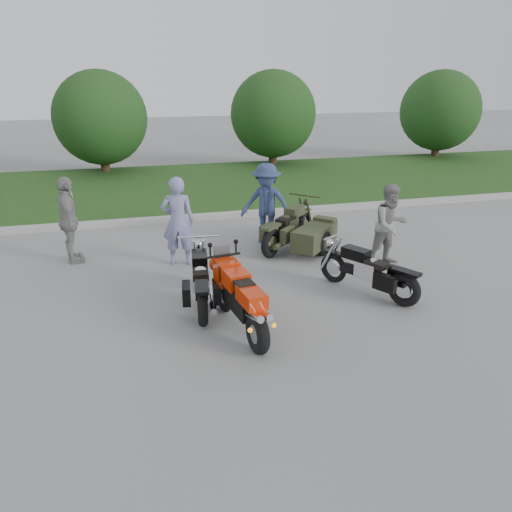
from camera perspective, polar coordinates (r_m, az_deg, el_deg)
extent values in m
plane|color=gray|center=(8.62, 1.85, -6.52)|extent=(80.00, 80.00, 0.00)
cube|color=#A4A19B|center=(14.07, -5.09, 4.53)|extent=(60.00, 0.30, 0.15)
cube|color=#305F20|center=(18.06, -7.37, 7.97)|extent=(60.00, 8.00, 0.14)
cylinder|color=#3F2B1C|center=(21.14, -16.91, 10.53)|extent=(0.36, 0.36, 1.20)
sphere|color=#1B3E16|center=(20.95, -17.37, 14.84)|extent=(3.60, 3.60, 3.60)
cylinder|color=#3F2B1C|center=(22.02, 1.93, 11.74)|extent=(0.36, 0.36, 1.20)
sphere|color=#1B3E16|center=(21.84, 1.98, 15.90)|extent=(3.60, 3.60, 3.60)
cylinder|color=#3F2B1C|center=(25.46, 19.85, 11.75)|extent=(0.36, 0.36, 1.20)
sphere|color=#1B3E16|center=(25.30, 20.30, 15.32)|extent=(3.60, 3.60, 3.60)
torus|color=black|center=(7.33, 0.20, -8.85)|extent=(0.28, 0.65, 0.63)
torus|color=black|center=(8.57, -3.70, -4.44)|extent=(0.21, 0.62, 0.61)
cube|color=black|center=(7.79, -1.80, -4.99)|extent=(0.41, 0.95, 0.36)
cube|color=red|center=(7.88, -2.44, -2.51)|extent=(0.42, 0.61, 0.27)
cube|color=red|center=(7.30, -0.51, -4.75)|extent=(0.38, 0.60, 0.22)
cube|color=black|center=(7.54, -1.46, -3.22)|extent=(0.31, 0.39, 0.10)
cube|color=red|center=(8.22, -3.36, -1.83)|extent=(0.40, 0.45, 0.41)
cylinder|color=silver|center=(7.11, -0.16, -6.94)|extent=(0.18, 0.48, 0.22)
cylinder|color=silver|center=(7.16, 0.90, -6.74)|extent=(0.18, 0.48, 0.22)
torus|color=black|center=(8.13, -6.13, -5.79)|extent=(0.24, 0.67, 0.65)
torus|color=black|center=(9.59, -6.46, -1.75)|extent=(0.19, 0.62, 0.61)
cube|color=black|center=(8.82, -6.33, -3.09)|extent=(0.35, 1.17, 0.13)
cube|color=silver|center=(8.79, -6.35, -2.63)|extent=(0.34, 0.46, 0.34)
cube|color=black|center=(8.96, -6.47, -0.33)|extent=(0.33, 0.56, 0.21)
cube|color=black|center=(8.59, -6.36, -1.94)|extent=(0.32, 0.51, 0.12)
cube|color=black|center=(7.99, -6.22, -3.56)|extent=(0.27, 0.55, 0.06)
cylinder|color=silver|center=(8.57, -5.07, -4.74)|extent=(0.22, 1.06, 0.10)
torus|color=black|center=(9.10, 16.57, -3.71)|extent=(0.45, 0.62, 0.63)
torus|color=black|center=(9.84, 8.83, -1.35)|extent=(0.40, 0.57, 0.59)
cube|color=black|center=(9.42, 12.59, -2.03)|extent=(0.74, 1.06, 0.13)
cube|color=silver|center=(9.39, 12.62, -1.61)|extent=(0.45, 0.50, 0.32)
cube|color=black|center=(9.44, 11.33, 0.28)|extent=(0.48, 0.57, 0.20)
cube|color=black|center=(9.26, 13.42, -0.88)|extent=(0.46, 0.53, 0.11)
cube|color=black|center=(8.98, 16.78, -1.77)|extent=(0.43, 0.54, 0.06)
cylinder|color=silver|center=(9.45, 14.72, -2.99)|extent=(0.60, 0.92, 0.09)
torus|color=black|center=(11.00, 1.70, 1.54)|extent=(0.62, 0.61, 0.69)
torus|color=black|center=(12.44, 5.49, 3.59)|extent=(0.55, 0.54, 0.65)
cube|color=black|center=(11.68, 3.72, 3.05)|extent=(1.03, 1.02, 0.14)
cube|color=#353921|center=(11.66, 3.73, 3.44)|extent=(0.54, 0.54, 0.36)
cube|color=#353921|center=(11.84, 4.44, 5.13)|extent=(0.60, 0.60, 0.22)
cube|color=black|center=(11.48, 3.40, 4.12)|extent=(0.56, 0.56, 0.12)
cube|color=#353921|center=(10.89, 1.72, 3.36)|extent=(0.56, 0.55, 0.06)
cylinder|color=#353921|center=(11.35, 3.70, 1.76)|extent=(0.87, 0.86, 0.10)
cube|color=#353921|center=(11.31, 6.69, 2.26)|extent=(1.34, 1.33, 0.46)
torus|color=black|center=(11.25, 7.85, 1.45)|extent=(0.49, 0.49, 0.57)
imported|color=#7B7EA7|center=(10.58, -8.90, 3.94)|extent=(0.78, 0.60, 1.90)
imported|color=gray|center=(10.86, 15.11, 3.44)|extent=(0.93, 0.77, 1.73)
imported|color=navy|center=(11.85, 1.19, 6.00)|extent=(1.42, 1.23, 1.91)
imported|color=gray|center=(11.29, -20.60, 3.82)|extent=(0.65, 1.16, 1.86)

